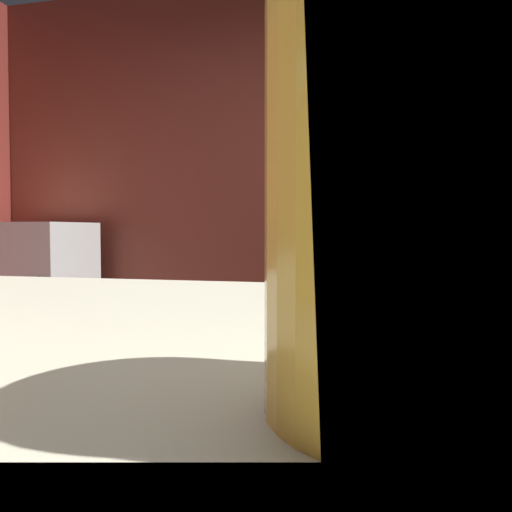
# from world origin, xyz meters

# --- Properties ---
(wall_back) EXTENTS (5.20, 0.10, 2.70)m
(wall_back) POSITION_xyz_m (0.00, 2.20, 1.35)
(wall_back) COLOR brown
(wall_back) RESTS_ON ground
(prep_counter) EXTENTS (2.10, 0.60, 0.89)m
(prep_counter) POSITION_xyz_m (0.35, 0.62, 0.44)
(prep_counter) COLOR brown
(prep_counter) RESTS_ON ground
(back_shelf) EXTENTS (0.96, 0.36, 1.18)m
(back_shelf) POSITION_xyz_m (0.22, 1.92, 0.59)
(back_shelf) COLOR #303639
(back_shelf) RESTS_ON ground
(mini_fridge) EXTENTS (0.58, 0.58, 1.16)m
(mini_fridge) POSITION_xyz_m (-2.06, 1.75, 0.58)
(mini_fridge) COLOR silver
(mini_fridge) RESTS_ON ground
(bartender) EXTENTS (0.42, 0.51, 1.70)m
(bartender) POSITION_xyz_m (0.20, 0.16, 0.99)
(bartender) COLOR #2B2938
(bartender) RESTS_ON ground
(mixing_bowl) EXTENTS (0.18, 0.18, 0.05)m
(mixing_bowl) POSITION_xyz_m (-0.08, 0.51, 0.91)
(mixing_bowl) COLOR silver
(mixing_bowl) RESTS_ON prep_counter
(pint_glass_near) EXTENTS (0.08, 0.08, 0.15)m
(pint_glass_near) POSITION_xyz_m (0.11, -1.08, 1.14)
(pint_glass_near) COLOR gold
(pint_glass_near) RESTS_ON bar_counter
(bottle_soy) EXTENTS (0.06, 0.06, 0.19)m
(bottle_soy) POSITION_xyz_m (-0.06, 2.00, 1.25)
(bottle_soy) COLOR #3C5096
(bottle_soy) RESTS_ON back_shelf
(bottle_olive_oil) EXTENTS (0.07, 0.07, 0.25)m
(bottle_olive_oil) POSITION_xyz_m (0.56, 2.02, 1.27)
(bottle_olive_oil) COLOR black
(bottle_olive_oil) RESTS_ON back_shelf
(bottle_hot_sauce) EXTENTS (0.06, 0.06, 0.26)m
(bottle_hot_sauce) POSITION_xyz_m (0.03, 1.88, 1.28)
(bottle_hot_sauce) COLOR #295FA2
(bottle_hot_sauce) RESTS_ON back_shelf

